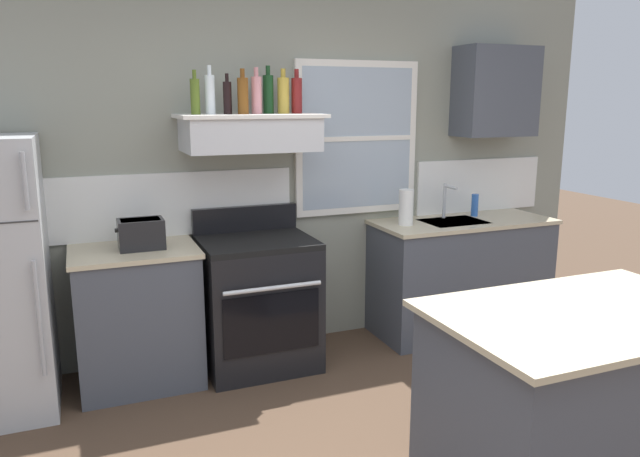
{
  "coord_description": "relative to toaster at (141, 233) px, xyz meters",
  "views": [
    {
      "loc": [
        -1.34,
        -1.99,
        1.84
      ],
      "look_at": [
        -0.05,
        1.2,
        1.1
      ],
      "focal_mm": 33.74,
      "sensor_mm": 36.0,
      "label": 1
    }
  ],
  "objects": [
    {
      "name": "bottle_red_label_wine",
      "position": [
        1.1,
        0.12,
        0.86
      ],
      "size": [
        0.07,
        0.07,
        0.3
      ],
      "color": "maroon",
      "rests_on": "range_hood_shelf"
    },
    {
      "name": "bottle_clear_tall",
      "position": [
        0.49,
        0.07,
        0.87
      ],
      "size": [
        0.06,
        0.06,
        0.31
      ],
      "color": "silver",
      "rests_on": "range_hood_shelf"
    },
    {
      "name": "bottle_dark_green_wine",
      "position": [
        0.9,
        0.14,
        0.87
      ],
      "size": [
        0.07,
        0.07,
        0.32
      ],
      "color": "#143819",
      "rests_on": "range_hood_shelf"
    },
    {
      "name": "sink_faucet",
      "position": [
        2.35,
        0.12,
        0.08
      ],
      "size": [
        0.03,
        0.17,
        0.28
      ],
      "color": "silver",
      "rests_on": "counter_right_with_sink"
    },
    {
      "name": "bottle_amber_wine",
      "position": [
        0.7,
        0.04,
        0.86
      ],
      "size": [
        0.07,
        0.07,
        0.29
      ],
      "color": "brown",
      "rests_on": "range_hood_shelf"
    },
    {
      "name": "counter_left_of_stove",
      "position": [
        -0.05,
        0.02,
        -0.55
      ],
      "size": [
        0.79,
        0.63,
        0.91
      ],
      "color": "#474C56",
      "rests_on": "ground_plane"
    },
    {
      "name": "paper_towel_roll",
      "position": [
        1.93,
        0.02,
        0.04
      ],
      "size": [
        0.11,
        0.11,
        0.27
      ],
      "primitive_type": "cylinder",
      "color": "white",
      "rests_on": "counter_right_with_sink"
    },
    {
      "name": "back_wall",
      "position": [
        1.03,
        0.34,
        0.34
      ],
      "size": [
        5.4,
        0.11,
        2.7
      ],
      "color": "gray",
      "rests_on": "ground_plane"
    },
    {
      "name": "range_hood_shelf",
      "position": [
        0.75,
        0.08,
        0.62
      ],
      "size": [
        0.96,
        0.52,
        0.24
      ],
      "color": "silver"
    },
    {
      "name": "bottle_balsamic_dark",
      "position": [
        0.6,
        0.06,
        0.85
      ],
      "size": [
        0.06,
        0.06,
        0.26
      ],
      "color": "black",
      "rests_on": "range_hood_shelf"
    },
    {
      "name": "stove_range",
      "position": [
        0.75,
        -0.02,
        -0.54
      ],
      "size": [
        0.76,
        0.69,
        1.09
      ],
      "color": "black",
      "rests_on": "ground_plane"
    },
    {
      "name": "dish_soap_bottle",
      "position": [
        2.63,
        0.12,
        -0.01
      ],
      "size": [
        0.06,
        0.06,
        0.18
      ],
      "primitive_type": "cylinder",
      "color": "blue",
      "rests_on": "counter_right_with_sink"
    },
    {
      "name": "kitchen_island",
      "position": [
        1.74,
        -1.95,
        -0.55
      ],
      "size": [
        1.4,
        0.9,
        0.91
      ],
      "color": "#474C56",
      "rests_on": "ground_plane"
    },
    {
      "name": "counter_right_with_sink",
      "position": [
        2.45,
        0.02,
        -0.55
      ],
      "size": [
        1.43,
        0.63,
        0.91
      ],
      "color": "#474C56",
      "rests_on": "ground_plane"
    },
    {
      "name": "bottle_olive_oil_square",
      "position": [
        0.39,
        0.05,
        0.85
      ],
      "size": [
        0.06,
        0.06,
        0.28
      ],
      "color": "#4C601E",
      "rests_on": "range_hood_shelf"
    },
    {
      "name": "toaster",
      "position": [
        0.0,
        0.0,
        0.0
      ],
      "size": [
        0.3,
        0.2,
        0.19
      ],
      "color": "black",
      "rests_on": "counter_left_of_stove"
    },
    {
      "name": "bottle_rose_pink",
      "position": [
        0.8,
        0.08,
        0.86
      ],
      "size": [
        0.07,
        0.07,
        0.3
      ],
      "color": "#C67F84",
      "rests_on": "range_hood_shelf"
    },
    {
      "name": "upper_cabinet_right",
      "position": [
        2.8,
        0.16,
        0.89
      ],
      "size": [
        0.64,
        0.32,
        0.7
      ],
      "color": "#474C56"
    },
    {
      "name": "bottle_champagne_gold_foil",
      "position": [
        1.0,
        0.11,
        0.86
      ],
      "size": [
        0.08,
        0.08,
        0.3
      ],
      "color": "#B29333",
      "rests_on": "range_hood_shelf"
    }
  ]
}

